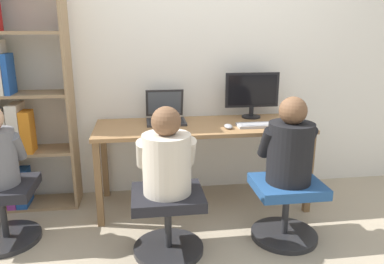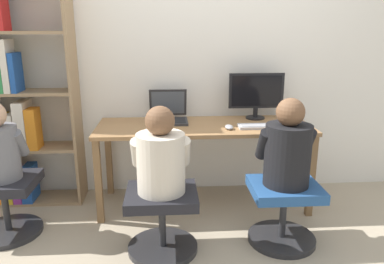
{
  "view_description": "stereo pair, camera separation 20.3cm",
  "coord_description": "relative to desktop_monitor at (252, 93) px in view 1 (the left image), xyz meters",
  "views": [
    {
      "loc": [
        -0.5,
        -2.62,
        1.47
      ],
      "look_at": [
        -0.11,
        0.15,
        0.69
      ],
      "focal_mm": 35.0,
      "sensor_mm": 36.0,
      "label": 1
    },
    {
      "loc": [
        -0.3,
        -2.64,
        1.47
      ],
      "look_at": [
        -0.11,
        0.15,
        0.69
      ],
      "focal_mm": 35.0,
      "sensor_mm": 36.0,
      "label": 2
    }
  ],
  "objects": [
    {
      "name": "person_at_laptop",
      "position": [
        -0.82,
        -0.87,
        -0.24
      ],
      "size": [
        0.38,
        0.31,
        0.57
      ],
      "color": "beige",
      "rests_on": "office_chair_right"
    },
    {
      "name": "keyboard",
      "position": [
        0.02,
        -0.31,
        -0.2
      ],
      "size": [
        0.45,
        0.14,
        0.03
      ],
      "color": "#B2B2B7",
      "rests_on": "desk"
    },
    {
      "name": "person_at_monitor",
      "position": [
        0.03,
        -0.82,
        -0.23
      ],
      "size": [
        0.38,
        0.31,
        0.6
      ],
      "color": "black",
      "rests_on": "office_chair_left"
    },
    {
      "name": "desktop_monitor",
      "position": [
        0.0,
        0.0,
        0.0
      ],
      "size": [
        0.48,
        0.16,
        0.4
      ],
      "color": "black",
      "rests_on": "desk"
    },
    {
      "name": "laptop",
      "position": [
        -0.76,
        -0.05,
        -0.16
      ],
      "size": [
        0.32,
        0.34,
        0.26
      ],
      "color": "#2D2D30",
      "rests_on": "desk"
    },
    {
      "name": "desk",
      "position": [
        -0.47,
        -0.19,
        -0.29
      ],
      "size": [
        1.74,
        0.62,
        0.7
      ],
      "color": "olive",
      "rests_on": "ground_plane"
    },
    {
      "name": "office_chair_side",
      "position": [
        -1.96,
        -0.59,
        -0.67
      ],
      "size": [
        0.48,
        0.48,
        0.44
      ],
      "color": "#262628",
      "rests_on": "ground_plane"
    },
    {
      "name": "wall_back",
      "position": [
        -0.47,
        0.18,
        0.38
      ],
      "size": [
        10.0,
        0.05,
        2.6
      ],
      "color": "white",
      "rests_on": "ground_plane"
    },
    {
      "name": "ground_plane",
      "position": [
        -0.47,
        -0.5,
        -0.92
      ],
      "size": [
        14.0,
        14.0,
        0.0
      ],
      "primitive_type": "plane",
      "color": "tan"
    },
    {
      "name": "office_chair_left",
      "position": [
        0.03,
        -0.82,
        -0.67
      ],
      "size": [
        0.48,
        0.48,
        0.44
      ],
      "color": "#262628",
      "rests_on": "ground_plane"
    },
    {
      "name": "computer_mouse_by_keyboard",
      "position": [
        -0.29,
        -0.33,
        -0.2
      ],
      "size": [
        0.06,
        0.11,
        0.03
      ],
      "color": "#99999E",
      "rests_on": "desk"
    },
    {
      "name": "office_chair_right",
      "position": [
        -0.82,
        -0.88,
        -0.67
      ],
      "size": [
        0.48,
        0.48,
        0.44
      ],
      "color": "#262628",
      "rests_on": "ground_plane"
    },
    {
      "name": "bookshelf",
      "position": [
        -2.02,
        -0.05,
        -0.02
      ],
      "size": [
        0.77,
        0.29,
        1.92
      ],
      "color": "#997A56",
      "rests_on": "ground_plane"
    }
  ]
}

